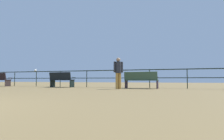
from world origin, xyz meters
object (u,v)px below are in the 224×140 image
Objects in this scene: bench_near_left at (61,79)px; person_by_bench at (118,71)px; seagull_on_rail at (35,70)px; bench_far_left at (0,79)px; bench_near_right at (141,79)px.

person_by_bench is at bearing -13.14° from bench_near_left.
bench_near_left is 2.88m from seagull_on_rail.
bench_far_left is 10.14m from bench_near_right.
person_by_bench is (9.16, -0.94, 0.40)m from bench_far_left.
person_by_bench is at bearing -136.20° from bench_near_right.
bench_far_left is 0.79× the size of bench_near_right.
bench_near_right is 4.90× the size of seagull_on_rail.
bench_near_right is at bearing 0.03° from bench_near_left.
person_by_bench reaches higher than bench_near_left.
bench_far_left is 3.89× the size of seagull_on_rail.
seagull_on_rail reaches higher than bench_far_left.
bench_near_right is at bearing 43.80° from person_by_bench.
bench_near_right is at bearing -5.71° from seagull_on_rail.
person_by_bench is 4.29× the size of seagull_on_rail.
bench_far_left is 0.91× the size of person_by_bench.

